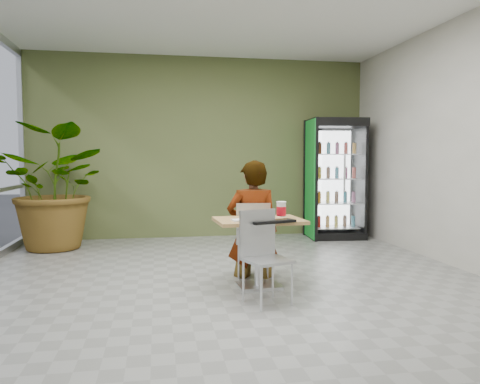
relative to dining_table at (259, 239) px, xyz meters
name	(u,v)px	position (x,y,z in m)	size (l,w,h in m)	color
ground	(232,289)	(-0.30, -0.02, -0.53)	(7.00, 7.00, 0.00)	gray
room_envelope	(232,139)	(-0.30, -0.02, 1.07)	(6.00, 7.00, 3.20)	beige
dining_table	(259,239)	(0.00, 0.00, 0.00)	(0.95, 0.69, 0.75)	tan
chair_far	(253,234)	(0.02, 0.44, -0.02)	(0.43, 0.44, 0.89)	silver
chair_near	(262,248)	(-0.07, -0.49, -0.01)	(0.50, 0.50, 0.90)	silver
seated_woman	(253,231)	(0.03, 0.48, 0.00)	(0.62, 0.40, 1.68)	black
pizza_plate	(250,217)	(-0.08, 0.07, 0.23)	(0.36, 0.31, 0.03)	white
soda_cup	(281,210)	(0.24, -0.03, 0.31)	(0.11, 0.11, 0.19)	white
napkin_stack	(239,220)	(-0.24, -0.14, 0.22)	(0.14, 0.14, 0.02)	white
cafeteria_tray	(268,220)	(0.04, -0.25, 0.23)	(0.48, 0.35, 0.03)	black
beverage_fridge	(336,179)	(2.03, 2.94, 0.51)	(1.02, 0.82, 2.10)	black
potted_plant	(58,187)	(-2.58, 2.69, 0.42)	(1.73, 1.49, 1.92)	#2E702C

